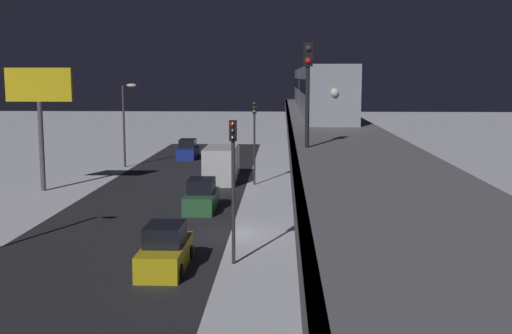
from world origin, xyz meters
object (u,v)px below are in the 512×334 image
(sedan_green, at_px, (201,197))
(sedan_yellow, at_px, (165,251))
(subway_train, at_px, (317,88))
(traffic_light_near, at_px, (233,171))
(sedan_blue, at_px, (188,151))
(traffic_light_mid, at_px, (254,131))
(commercial_billboard, at_px, (39,97))
(box_truck, at_px, (222,164))
(rail_signal, at_px, (308,76))

(sedan_green, bearing_deg, sedan_yellow, -90.00)
(subway_train, relative_size, traffic_light_near, 5.76)
(subway_train, distance_m, sedan_yellow, 28.35)
(subway_train, bearing_deg, sedan_blue, -42.22)
(sedan_green, xyz_separation_m, sedan_blue, (4.60, -25.34, 0.00))
(sedan_blue, height_order, traffic_light_mid, traffic_light_mid)
(sedan_blue, height_order, commercial_billboard, commercial_billboard)
(traffic_light_near, bearing_deg, traffic_light_mid, -90.00)
(sedan_blue, bearing_deg, sedan_green, 100.29)
(traffic_light_near, bearing_deg, commercial_billboard, -49.34)
(sedan_blue, height_order, traffic_light_near, traffic_light_near)
(box_truck, xyz_separation_m, commercial_billboard, (12.61, 5.16, 5.48))
(sedan_yellow, bearing_deg, rail_signal, -19.44)
(sedan_yellow, relative_size, traffic_light_near, 0.73)
(rail_signal, height_order, traffic_light_near, rail_signal)
(sedan_yellow, bearing_deg, subway_train, 73.49)
(rail_signal, relative_size, sedan_blue, 0.92)
(sedan_yellow, distance_m, box_truck, 23.84)
(box_truck, bearing_deg, commercial_billboard, 22.27)
(traffic_light_near, height_order, traffic_light_mid, same)
(sedan_blue, xyz_separation_m, traffic_light_near, (-7.50, 36.90, 3.40))
(sedan_yellow, xyz_separation_m, commercial_billboard, (12.41, -18.67, 6.04))
(box_truck, relative_size, commercial_billboard, 0.83)
(sedan_yellow, relative_size, commercial_billboard, 0.52)
(rail_signal, distance_m, traffic_light_mid, 24.56)
(sedan_yellow, bearing_deg, box_truck, 89.52)
(sedan_yellow, relative_size, traffic_light_mid, 0.73)
(box_truck, bearing_deg, subway_train, -161.10)
(traffic_light_near, relative_size, commercial_billboard, 0.72)
(rail_signal, relative_size, commercial_billboard, 0.45)
(traffic_light_near, bearing_deg, subway_train, -100.91)
(traffic_light_near, bearing_deg, sedan_blue, -78.51)
(subway_train, xyz_separation_m, rail_signal, (1.84, 28.56, 0.95))
(subway_train, relative_size, sedan_blue, 8.48)
(traffic_light_near, xyz_separation_m, traffic_light_mid, (0.00, -21.07, 0.00))
(traffic_light_near, height_order, commercial_billboard, commercial_billboard)
(box_truck, height_order, traffic_light_mid, traffic_light_mid)
(sedan_yellow, xyz_separation_m, traffic_light_near, (-2.90, -0.84, 3.41))
(sedan_yellow, bearing_deg, commercial_billboard, 123.63)
(traffic_light_mid, distance_m, commercial_billboard, 15.87)
(sedan_yellow, xyz_separation_m, box_truck, (-0.20, -23.83, 0.56))
(traffic_light_near, bearing_deg, sedan_green, -75.91)
(rail_signal, bearing_deg, traffic_light_near, -43.64)
(subway_train, bearing_deg, sedan_yellow, 73.49)
(sedan_yellow, distance_m, sedan_blue, 38.01)
(sedan_yellow, bearing_deg, sedan_green, 90.00)
(box_truck, xyz_separation_m, traffic_light_near, (-2.70, 23.00, 2.85))
(box_truck, distance_m, traffic_light_mid, 4.37)
(traffic_light_near, bearing_deg, rail_signal, 136.36)
(traffic_light_mid, bearing_deg, sedan_green, 73.06)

